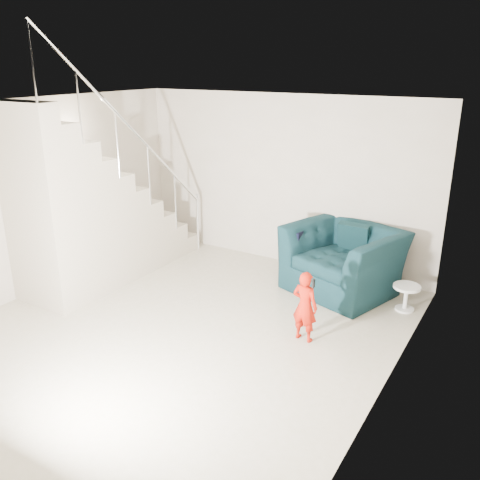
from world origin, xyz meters
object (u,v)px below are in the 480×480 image
Objects in this scene: armchair at (343,260)px; toddler at (305,306)px; side_table at (406,294)px; staircase at (91,221)px.

toddler is (0.11, -1.56, -0.03)m from armchair.
toddler reaches higher than side_table.
armchair reaches higher than side_table.
armchair is 0.99m from side_table.
armchair is at bearing -80.95° from toddler.
toddler is 1.64m from side_table.
side_table is at bearing -116.08° from toddler.
staircase reaches higher than side_table.
toddler is at bearing 0.74° from staircase.
armchair is 0.40× the size of staircase.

